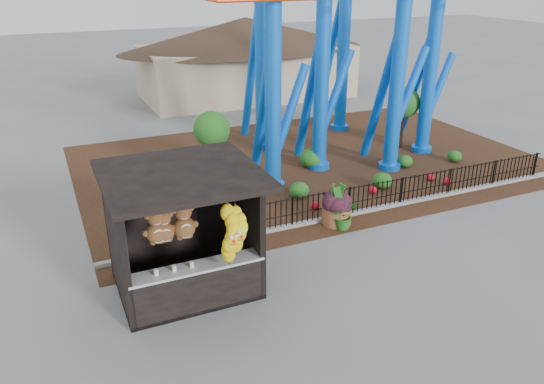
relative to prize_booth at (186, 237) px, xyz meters
name	(u,v)px	position (x,y,z in m)	size (l,w,h in m)	color
ground	(316,283)	(3.00, -0.90, -1.53)	(120.00, 120.00, 0.00)	slate
mulch_bed	(309,162)	(7.00, 7.10, -1.53)	(18.00, 12.00, 0.02)	#331E11
curb	(380,208)	(7.00, 2.10, -1.47)	(18.00, 0.18, 0.12)	gray
prize_booth	(186,237)	(0.00, 0.00, 0.00)	(3.50, 3.40, 3.12)	black
picket_fence	(404,191)	(7.90, 2.10, -1.03)	(12.20, 0.06, 1.00)	black
terracotta_planter	(336,215)	(5.16, 1.80, -1.25)	(0.90, 0.90, 0.57)	#9D5D39
planter_foliage	(337,197)	(5.16, 1.80, -0.65)	(0.70, 0.70, 0.64)	#30131E
potted_plant	(343,214)	(5.19, 1.45, -1.07)	(0.83, 0.72, 0.92)	#255F1B
landscaping	(350,168)	(7.67, 5.08, -1.22)	(8.01, 4.23, 0.75)	#20591A
pavilion	(246,44)	(9.00, 19.10, 1.53)	(15.00, 15.00, 4.80)	#BFAD8C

